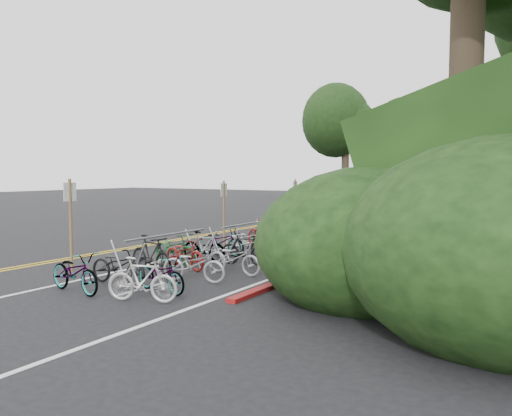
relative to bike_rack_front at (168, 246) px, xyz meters
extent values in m
plane|color=black|center=(-2.89, 0.81, -0.87)|extent=(120.00, 120.00, 0.00)
cube|color=gold|center=(-5.04, 10.81, -0.87)|extent=(0.12, 80.00, 0.01)
cube|color=gold|center=(-4.74, 10.81, -0.87)|extent=(0.12, 80.00, 0.01)
cube|color=silver|center=(-1.89, 10.81, -0.87)|extent=(0.12, 80.00, 0.01)
cube|color=silver|center=(2.31, 10.81, -0.87)|extent=(0.12, 80.00, 0.01)
cube|color=silver|center=(0.21, -1.19, -0.87)|extent=(0.10, 1.60, 0.01)
cube|color=silver|center=(0.21, 4.81, -0.87)|extent=(0.10, 1.60, 0.01)
cube|color=silver|center=(0.21, 10.81, -0.87)|extent=(0.10, 1.60, 0.01)
cube|color=silver|center=(0.21, 16.81, -0.87)|extent=(0.10, 1.60, 0.01)
cube|color=silver|center=(0.21, 22.81, -0.87)|extent=(0.10, 1.60, 0.01)
cube|color=silver|center=(0.21, 28.81, -0.87)|extent=(0.10, 1.60, 0.01)
cube|color=silver|center=(0.21, 34.81, -0.87)|extent=(0.10, 1.60, 0.01)
cube|color=maroon|center=(2.81, 12.81, -0.82)|extent=(0.25, 28.00, 0.10)
cube|color=#382819|center=(3.51, 22.81, -0.79)|extent=(1.40, 44.00, 0.16)
ellipsoid|color=#284C19|center=(4.31, 3.81, 0.17)|extent=(2.00, 2.80, 1.60)
ellipsoid|color=#284C19|center=(5.11, 8.81, 0.68)|extent=(2.60, 3.64, 2.08)
ellipsoid|color=#284C19|center=(6.31, 14.81, 1.12)|extent=(2.20, 3.08, 1.76)
ellipsoid|color=#284C19|center=(4.91, 20.81, 0.69)|extent=(3.00, 4.20, 2.40)
ellipsoid|color=#284C19|center=(5.61, 26.81, 0.85)|extent=(2.40, 3.36, 1.92)
ellipsoid|color=#284C19|center=(4.11, 6.81, 0.03)|extent=(1.80, 2.52, 1.44)
ellipsoid|color=black|center=(5.11, 1.31, 0.34)|extent=(5.28, 6.16, 3.52)
cylinder|color=#2D2319|center=(6.61, 3.81, 3.36)|extent=(0.82, 0.82, 6.07)
cylinder|color=#2D2319|center=(-11.89, 42.81, 2.16)|extent=(0.82, 0.82, 6.07)
ellipsoid|color=black|center=(-11.89, 42.81, 7.69)|extent=(8.30, 8.30, 7.88)
cylinder|color=#2D2319|center=(-8.89, 50.81, 1.93)|extent=(0.80, 0.80, 5.60)
ellipsoid|color=black|center=(-8.89, 50.81, 6.91)|extent=(7.26, 7.26, 6.90)
cylinder|color=#989DA8|center=(0.00, 0.00, 0.30)|extent=(0.05, 3.02, 0.05)
cylinder|color=#989DA8|center=(-0.28, -1.41, -0.28)|extent=(0.59, 0.04, 1.16)
cylinder|color=#989DA8|center=(0.28, -1.41, -0.28)|extent=(0.59, 0.04, 1.16)
cylinder|color=#989DA8|center=(-0.28, 1.41, -0.28)|extent=(0.59, 0.04, 1.16)
cylinder|color=#989DA8|center=(0.28, 1.41, -0.28)|extent=(0.59, 0.04, 1.16)
cylinder|color=#989DA8|center=(0.11, 3.81, 0.28)|extent=(0.05, 3.00, 0.05)
cylinder|color=#989DA8|center=(-0.17, 2.41, -0.30)|extent=(0.58, 0.04, 1.13)
cylinder|color=#989DA8|center=(0.39, 2.41, -0.30)|extent=(0.58, 0.04, 1.13)
cylinder|color=#989DA8|center=(-0.17, 5.21, -0.30)|extent=(0.58, 0.04, 1.13)
cylinder|color=#989DA8|center=(0.39, 5.21, -0.30)|extent=(0.58, 0.04, 1.13)
cylinder|color=#989DA8|center=(0.11, 8.81, 0.28)|extent=(0.05, 3.00, 0.05)
cylinder|color=#989DA8|center=(-0.17, 7.41, -0.30)|extent=(0.58, 0.04, 1.13)
cylinder|color=#989DA8|center=(0.39, 7.41, -0.30)|extent=(0.58, 0.04, 1.13)
cylinder|color=#989DA8|center=(-0.17, 10.21, -0.30)|extent=(0.58, 0.04, 1.13)
cylinder|color=#989DA8|center=(0.39, 10.21, -0.30)|extent=(0.58, 0.04, 1.13)
cylinder|color=#989DA8|center=(0.11, 13.81, 0.28)|extent=(0.05, 3.00, 0.05)
cylinder|color=#989DA8|center=(-0.17, 12.41, -0.30)|extent=(0.58, 0.04, 1.13)
cylinder|color=#989DA8|center=(0.39, 12.41, -0.30)|extent=(0.58, 0.04, 1.13)
cylinder|color=#989DA8|center=(-0.17, 15.21, -0.30)|extent=(0.58, 0.04, 1.13)
cylinder|color=#989DA8|center=(0.39, 15.21, -0.30)|extent=(0.58, 0.04, 1.13)
cylinder|color=#989DA8|center=(0.11, 18.81, 0.28)|extent=(0.05, 3.00, 0.05)
cylinder|color=#989DA8|center=(-0.17, 17.41, -0.30)|extent=(0.58, 0.04, 1.13)
cylinder|color=#989DA8|center=(0.39, 17.41, -0.30)|extent=(0.58, 0.04, 1.13)
cylinder|color=#989DA8|center=(-0.17, 20.21, -0.30)|extent=(0.58, 0.04, 1.13)
cylinder|color=#989DA8|center=(0.39, 20.21, -0.30)|extent=(0.58, 0.04, 1.13)
cylinder|color=#989DA8|center=(0.11, 23.81, 0.28)|extent=(0.05, 3.00, 0.05)
cylinder|color=#989DA8|center=(-0.17, 22.41, -0.30)|extent=(0.58, 0.04, 1.13)
cylinder|color=#989DA8|center=(0.39, 22.41, -0.30)|extent=(0.58, 0.04, 1.13)
cylinder|color=#989DA8|center=(-0.17, 25.21, -0.30)|extent=(0.58, 0.04, 1.13)
cylinder|color=#989DA8|center=(0.39, 25.21, -0.30)|extent=(0.58, 0.04, 1.13)
cylinder|color=brown|center=(-2.47, -1.08, 0.45)|extent=(0.08, 0.08, 2.64)
cube|color=silver|center=(-2.47, -1.08, 1.42)|extent=(0.02, 0.40, 0.50)
cylinder|color=brown|center=(-2.29, 5.81, 0.38)|extent=(0.08, 0.08, 2.50)
cube|color=silver|center=(-2.29, 5.81, 1.28)|extent=(0.02, 0.40, 0.50)
cylinder|color=brown|center=(-2.29, 11.81, 0.38)|extent=(0.08, 0.08, 2.50)
cube|color=silver|center=(-2.29, 11.81, 1.28)|extent=(0.02, 0.40, 0.50)
cylinder|color=brown|center=(-2.29, 17.81, 0.38)|extent=(0.08, 0.08, 2.50)
cube|color=silver|center=(-2.29, 17.81, 1.28)|extent=(0.02, 0.40, 0.50)
cylinder|color=brown|center=(-2.29, 23.81, 0.38)|extent=(0.08, 0.08, 2.50)
cube|color=silver|center=(-2.29, 23.81, 1.28)|extent=(0.02, 0.40, 0.50)
imported|color=#144C1E|center=(-1.31, 1.80, -0.40)|extent=(0.91, 1.89, 0.95)
imported|color=slate|center=(-0.84, -2.27, -0.39)|extent=(0.88, 1.91, 0.97)
imported|color=beige|center=(1.12, -2.09, -0.38)|extent=(0.94, 1.70, 0.98)
imported|color=black|center=(-0.60, -1.16, -0.39)|extent=(0.65, 1.84, 0.97)
imported|color=slate|center=(0.84, -1.19, -0.44)|extent=(0.82, 1.72, 0.87)
imported|color=black|center=(-0.77, 0.18, -0.32)|extent=(0.88, 1.89, 1.10)
imported|color=#9E9EA3|center=(0.79, 0.09, -0.41)|extent=(0.97, 1.84, 0.92)
imported|color=maroon|center=(-0.50, 1.30, -0.42)|extent=(0.97, 1.82, 0.91)
imported|color=#9E9EA3|center=(1.13, 1.44, -0.41)|extent=(0.67, 1.76, 0.91)
imported|color=slate|center=(-0.79, 2.59, -0.40)|extent=(0.51, 1.60, 0.95)
imported|color=black|center=(0.68, 2.69, -0.37)|extent=(0.59, 1.69, 1.00)
imported|color=slate|center=(-1.01, 3.82, -0.39)|extent=(0.71, 1.85, 0.96)
imported|color=black|center=(0.89, 3.86, -0.38)|extent=(0.71, 1.68, 0.98)
imported|color=beige|center=(-0.60, 4.83, -0.42)|extent=(0.74, 1.76, 0.90)
imported|color=slate|center=(1.01, 4.99, -0.40)|extent=(0.85, 1.86, 0.94)
imported|color=maroon|center=(-0.70, 6.14, -0.35)|extent=(0.91, 1.80, 1.04)
imported|color=slate|center=(1.26, 5.99, -0.37)|extent=(0.84, 1.73, 1.00)
imported|color=slate|center=(-1.10, 7.15, -0.42)|extent=(0.78, 1.76, 0.89)
imported|color=slate|center=(1.11, 7.16, -0.38)|extent=(1.30, 1.97, 0.98)
imported|color=slate|center=(-1.01, 8.04, -0.38)|extent=(1.26, 1.98, 0.98)
imported|color=#9E9EA3|center=(1.33, 8.22, -0.45)|extent=(0.98, 1.71, 0.85)
imported|color=slate|center=(-1.00, 9.13, -0.42)|extent=(0.60, 1.72, 0.90)
camera|label=1|loc=(8.78, -9.85, 1.92)|focal=35.00mm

